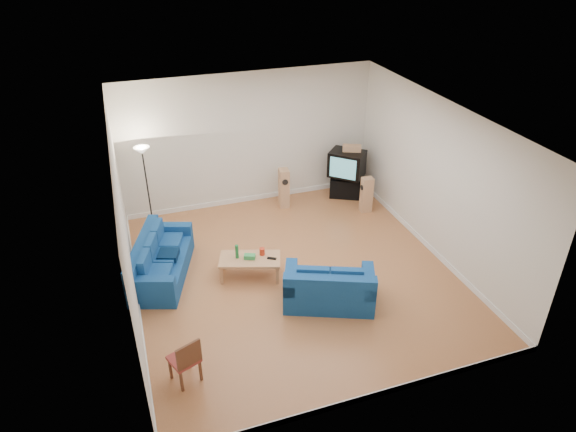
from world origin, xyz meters
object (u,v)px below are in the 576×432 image
object	(u,v)px
tv_stand	(347,187)
television	(347,164)
sofa_three_seat	(159,263)
coffee_table	(250,260)
sofa_loveseat	(329,290)

from	to	relation	value
tv_stand	television	size ratio (longest dim) A/B	0.81
television	sofa_three_seat	bearing A→B (deg)	-115.95
coffee_table	tv_stand	distance (m)	4.04
sofa_three_seat	coffee_table	world-z (taller)	sofa_three_seat
tv_stand	television	world-z (taller)	television
sofa_three_seat	coffee_table	bearing A→B (deg)	89.07
sofa_three_seat	television	world-z (taller)	television
sofa_three_seat	coffee_table	xyz separation A→B (m)	(1.66, -0.59, 0.07)
sofa_loveseat	sofa_three_seat	bearing A→B (deg)	169.13
television	coffee_table	bearing A→B (deg)	-99.09
tv_stand	television	xyz separation A→B (m)	(-0.06, -0.05, 0.67)
coffee_table	television	xyz separation A→B (m)	(3.12, 2.44, 0.55)
sofa_loveseat	coffee_table	size ratio (longest dim) A/B	1.42
sofa_three_seat	tv_stand	bearing A→B (deg)	130.04
sofa_three_seat	tv_stand	distance (m)	5.20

